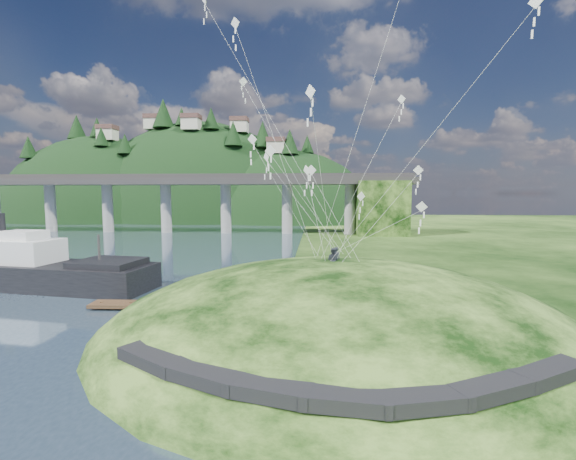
{
  "coord_description": "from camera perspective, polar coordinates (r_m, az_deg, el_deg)",
  "views": [
    {
      "loc": [
        6.36,
        -25.57,
        10.0
      ],
      "look_at": [
        4.0,
        6.0,
        7.0
      ],
      "focal_mm": 24.0,
      "sensor_mm": 36.0,
      "label": 1
    }
  ],
  "objects": [
    {
      "name": "work_barge",
      "position": [
        48.4,
        -32.25,
        -4.97
      ],
      "size": [
        23.19,
        9.02,
        7.91
      ],
      "color": "black",
      "rests_on": "ground"
    },
    {
      "name": "wooden_dock",
      "position": [
        35.87,
        -18.48,
        -10.44
      ],
      "size": [
        12.01,
        2.46,
        0.85
      ],
      "color": "#3A2718",
      "rests_on": "ground"
    },
    {
      "name": "far_ridge",
      "position": [
        156.92,
        -14.31,
        -1.13
      ],
      "size": [
        153.0,
        70.0,
        94.5
      ],
      "color": "black",
      "rests_on": "ground"
    },
    {
      "name": "ground",
      "position": [
        28.18,
        -9.4,
        -15.45
      ],
      "size": [
        320.0,
        320.0,
        0.0
      ],
      "primitive_type": "plane",
      "color": "black",
      "rests_on": "ground"
    },
    {
      "name": "kite_swarm",
      "position": [
        30.08,
        3.24,
        16.93
      ],
      "size": [
        20.47,
        16.14,
        19.61
      ],
      "color": "white",
      "rests_on": "ground"
    },
    {
      "name": "footpath",
      "position": [
        17.73,
        7.92,
        -21.17
      ],
      "size": [
        22.29,
        5.84,
        0.83
      ],
      "color": "black",
      "rests_on": "ground"
    },
    {
      "name": "bridge",
      "position": [
        101.11,
        -14.73,
        5.08
      ],
      "size": [
        160.0,
        11.0,
        15.0
      ],
      "color": "#2D2B2B",
      "rests_on": "ground"
    },
    {
      "name": "grass_hill",
      "position": [
        29.92,
        7.42,
        -17.24
      ],
      "size": [
        36.0,
        32.0,
        13.0
      ],
      "color": "black",
      "rests_on": "ground"
    },
    {
      "name": "kite_flyers",
      "position": [
        29.47,
        6.82,
        -2.59
      ],
      "size": [
        1.22,
        1.73,
        1.95
      ],
      "color": "#292C36",
      "rests_on": "ground"
    }
  ]
}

